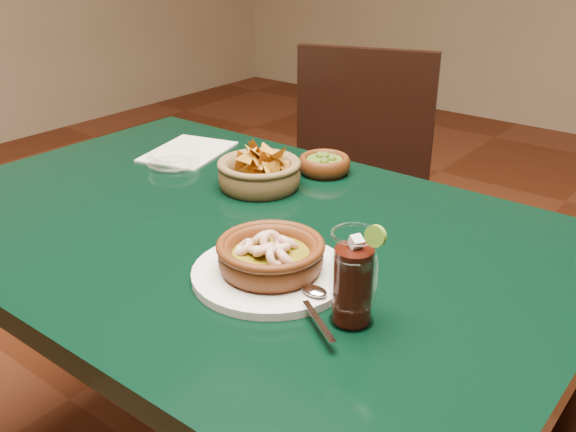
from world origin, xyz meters
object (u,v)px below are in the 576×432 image
Objects in this scene: dining_table at (235,271)px; cola_drink at (353,279)px; dining_chair at (352,200)px; chip_basket at (260,173)px; shrimp_plate at (271,260)px.

dining_table is 0.39m from cola_drink.
cola_drink reaches higher than dining_table.
chip_basket is (0.13, -0.55, 0.28)m from dining_chair.
dining_chair is 3.04× the size of shrimp_plate.
cola_drink is at bearing -8.10° from shrimp_plate.
dining_table is at bearing -65.61° from chip_basket.
shrimp_plate is 1.52× the size of chip_basket.
shrimp_plate is at bearing 171.90° from cola_drink.
chip_basket is at bearing -77.04° from dining_chair.
dining_table is 3.98× the size of shrimp_plate.
cola_drink is (0.53, -0.83, 0.31)m from dining_chair.
chip_basket is (-0.07, 0.16, 0.13)m from dining_table.
dining_chair is at bearing 114.68° from shrimp_plate.
chip_basket is 0.49m from cola_drink.
chip_basket is at bearing 133.26° from shrimp_plate.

